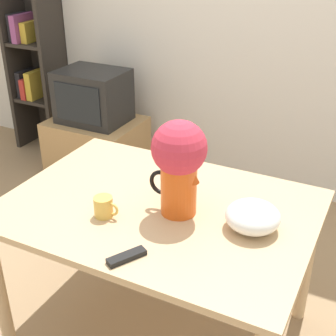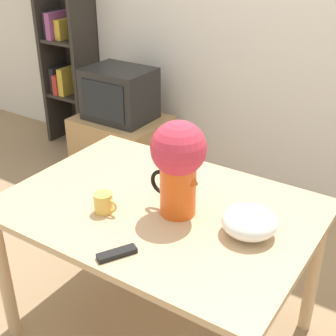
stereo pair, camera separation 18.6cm
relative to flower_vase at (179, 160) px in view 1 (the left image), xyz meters
The scene contains 10 objects.
ground_plane 1.00m from the flower_vase, behind, with size 12.00×12.00×0.00m, color #9E7F5B.
wall_back 1.72m from the flower_vase, 100.01° to the left, with size 8.00×0.05×2.60m.
table 0.35m from the flower_vase, behind, with size 1.30×0.93×0.72m.
flower_vase is the anchor object (origin of this frame).
coffee_mug 0.36m from the flower_vase, 147.29° to the right, with size 0.11×0.08×0.09m.
white_bowl 0.36m from the flower_vase, ahead, with size 0.22×0.22×0.11m.
remote_control 0.43m from the flower_vase, 94.77° to the right, with size 0.11×0.15×0.02m.
tv_stand 1.94m from the flower_vase, 136.19° to the left, with size 0.68×0.53×0.45m.
tv_set 1.82m from the flower_vase, 136.24° to the left, with size 0.49×0.39×0.39m.
bookshelf 2.54m from the flower_vase, 143.74° to the left, with size 0.42×0.31×1.58m.
Camera 1 is at (0.99, -1.50, 1.77)m, focal length 50.00 mm.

